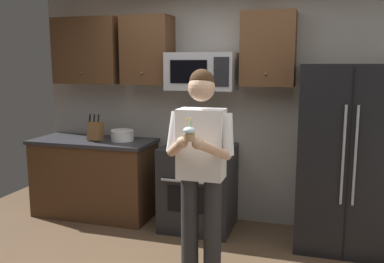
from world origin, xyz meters
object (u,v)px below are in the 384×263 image
object	(u,v)px
oven_range	(199,187)
knife_block	(96,131)
person	(201,163)
bowl_large_white	(122,135)
cupcake	(189,133)
microwave	(202,71)
refrigerator	(346,158)

from	to	relation	value
oven_range	knife_block	distance (m)	1.36
person	bowl_large_white	bearing A→B (deg)	139.21
bowl_large_white	cupcake	size ratio (longest dim) A/B	1.57
knife_block	person	bearing A→B (deg)	-32.73
microwave	person	world-z (taller)	microwave
bowl_large_white	cupcake	bearing A→B (deg)	-48.41
bowl_large_white	person	xyz separation A→B (m)	(1.25, -1.08, 0.01)
bowl_large_white	refrigerator	bearing A→B (deg)	-2.19
knife_block	person	size ratio (longest dim) A/B	0.18
refrigerator	bowl_large_white	size ratio (longest dim) A/B	6.61
cupcake	knife_block	bearing A→B (deg)	139.45
knife_block	cupcake	bearing A→B (deg)	-40.55
microwave	refrigerator	xyz separation A→B (m)	(1.50, -0.16, -0.82)
refrigerator	cupcake	xyz separation A→B (m)	(-1.19, -1.31, 0.39)
oven_range	bowl_large_white	xyz separation A→B (m)	(-0.94, 0.05, 0.52)
bowl_large_white	knife_block	bearing A→B (deg)	-164.40
refrigerator	cupcake	size ratio (longest dim) A/B	10.35
bowl_large_white	microwave	bearing A→B (deg)	3.99
bowl_large_white	oven_range	bearing A→B (deg)	-3.29
refrigerator	person	bearing A→B (deg)	-140.44
microwave	cupcake	size ratio (longest dim) A/B	4.26
knife_block	cupcake	distance (m)	2.05
refrigerator	knife_block	bearing A→B (deg)	179.79
microwave	oven_range	bearing A→B (deg)	-90.02
knife_block	person	world-z (taller)	person
microwave	knife_block	world-z (taller)	microwave
knife_block	cupcake	xyz separation A→B (m)	(1.55, -1.32, 0.26)
person	cupcake	distance (m)	0.44
cupcake	bowl_large_white	bearing A→B (deg)	131.59
oven_range	bowl_large_white	distance (m)	1.08
person	cupcake	xyz separation A→B (m)	(-0.00, -0.33, 0.30)
refrigerator	person	world-z (taller)	refrigerator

